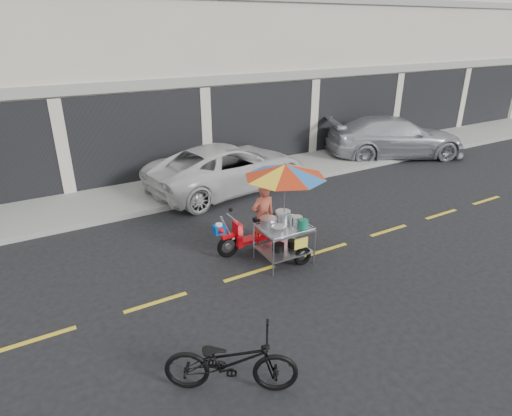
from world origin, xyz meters
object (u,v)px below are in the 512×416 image
white_pickup (228,167)px  silver_pickup (395,137)px  food_vendor_rig (276,197)px  near_bicycle (231,361)px

white_pickup → silver_pickup: bearing=-99.4°
white_pickup → food_vendor_rig: size_ratio=2.30×
near_bicycle → food_vendor_rig: size_ratio=0.83×
near_bicycle → white_pickup: bearing=5.5°
white_pickup → food_vendor_rig: (-1.03, -4.31, 0.68)m
white_pickup → silver_pickup: size_ratio=0.97×
white_pickup → near_bicycle: white_pickup is taller
near_bicycle → food_vendor_rig: food_vendor_rig is taller
white_pickup → food_vendor_rig: food_vendor_rig is taller
silver_pickup → food_vendor_rig: bearing=140.5°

